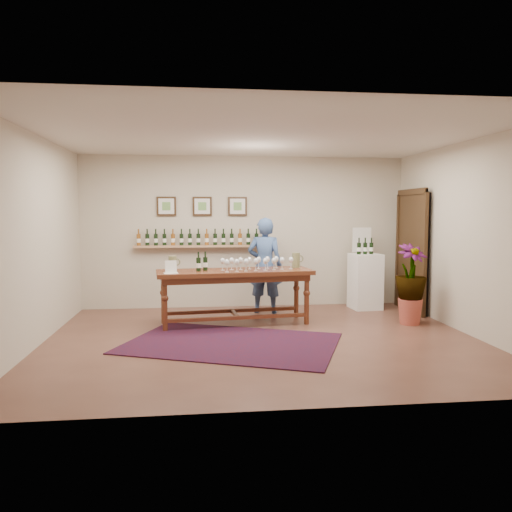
{
  "coord_description": "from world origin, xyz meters",
  "views": [
    {
      "loc": [
        -0.88,
        -6.77,
        1.77
      ],
      "look_at": [
        0.0,
        0.8,
        1.1
      ],
      "focal_mm": 35.0,
      "sensor_mm": 36.0,
      "label": 1
    }
  ],
  "objects": [
    {
      "name": "table_glasses",
      "position": [
        -0.03,
        1.03,
        0.96
      ],
      "size": [
        1.49,
        0.7,
        0.2
      ],
      "primitive_type": null,
      "rotation": [
        0.0,
        0.0,
        0.26
      ],
      "color": "silver",
      "rests_on": "tasting_table"
    },
    {
      "name": "pitcher_right",
      "position": [
        0.72,
        1.28,
        0.98
      ],
      "size": [
        0.18,
        0.18,
        0.24
      ],
      "primitive_type": null,
      "rotation": [
        0.0,
        0.0,
        0.19
      ],
      "color": "olive",
      "rests_on": "tasting_table"
    },
    {
      "name": "info_sign",
      "position": [
        2.14,
        2.18,
        1.26
      ],
      "size": [
        0.36,
        0.05,
        0.5
      ],
      "primitive_type": "cube",
      "rotation": [
        0.0,
        0.0,
        0.09
      ],
      "color": "silver",
      "rests_on": "display_pedestal"
    },
    {
      "name": "pitcher_left",
      "position": [
        -1.28,
        1.01,
        0.98
      ],
      "size": [
        0.16,
        0.16,
        0.23
      ],
      "primitive_type": null,
      "rotation": [
        0.0,
        0.0,
        -0.06
      ],
      "color": "olive",
      "rests_on": "tasting_table"
    },
    {
      "name": "pedestal_bottles",
      "position": [
        2.13,
        1.94,
        1.14
      ],
      "size": [
        0.27,
        0.09,
        0.27
      ],
      "primitive_type": null,
      "rotation": [
        0.0,
        0.0,
        0.09
      ],
      "color": "black",
      "rests_on": "display_pedestal"
    },
    {
      "name": "potted_plant",
      "position": [
        2.44,
        0.68,
        0.64
      ],
      "size": [
        0.74,
        0.74,
        1.1
      ],
      "rotation": [
        0.0,
        0.0,
        0.32
      ],
      "color": "#A94838",
      "rests_on": "ground"
    },
    {
      "name": "room_shell",
      "position": [
        2.11,
        1.86,
        1.12
      ],
      "size": [
        6.0,
        6.0,
        6.0
      ],
      "color": "beige",
      "rests_on": "ground"
    },
    {
      "name": "rug",
      "position": [
        -0.45,
        -0.18,
        0.01
      ],
      "size": [
        3.26,
        2.75,
        0.01
      ],
      "primitive_type": "cube",
      "rotation": [
        0.0,
        0.0,
        -0.39
      ],
      "color": "#4E0E17",
      "rests_on": "ground"
    },
    {
      "name": "menu_card",
      "position": [
        -1.29,
        0.74,
        0.96
      ],
      "size": [
        0.23,
        0.18,
        0.19
      ],
      "primitive_type": "cube",
      "rotation": [
        0.0,
        0.0,
        0.16
      ],
      "color": "silver",
      "rests_on": "tasting_table"
    },
    {
      "name": "ground",
      "position": [
        0.0,
        0.0,
        0.0
      ],
      "size": [
        6.0,
        6.0,
        0.0
      ],
      "primitive_type": "plane",
      "color": "#512F23",
      "rests_on": "ground"
    },
    {
      "name": "table_bottles",
      "position": [
        -0.83,
        0.98,
        1.01
      ],
      "size": [
        0.3,
        0.2,
        0.3
      ],
      "primitive_type": null,
      "rotation": [
        0.0,
        0.0,
        0.15
      ],
      "color": "black",
      "rests_on": "tasting_table"
    },
    {
      "name": "person",
      "position": [
        0.28,
        1.85,
        0.84
      ],
      "size": [
        0.7,
        0.56,
        1.68
      ],
      "primitive_type": "imported",
      "rotation": [
        0.0,
        0.0,
        2.86
      ],
      "color": "#3A578A",
      "rests_on": "ground"
    },
    {
      "name": "tasting_table",
      "position": [
        -0.31,
        1.02,
        0.73
      ],
      "size": [
        2.49,
        1.02,
        0.86
      ],
      "rotation": [
        0.0,
        0.0,
        0.1
      ],
      "color": "#462411",
      "rests_on": "ground"
    },
    {
      "name": "display_pedestal",
      "position": [
        2.16,
        2.01,
        0.51
      ],
      "size": [
        0.55,
        0.55,
        1.01
      ],
      "primitive_type": "cube",
      "rotation": [
        0.0,
        0.0,
        0.09
      ],
      "color": "white",
      "rests_on": "ground"
    }
  ]
}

